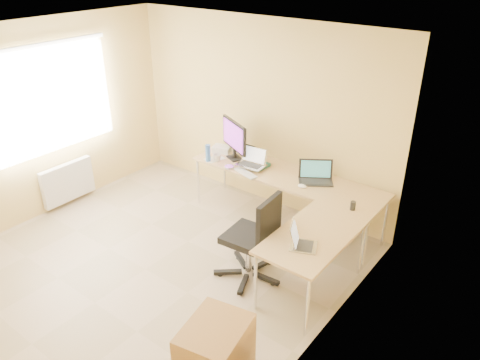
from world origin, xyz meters
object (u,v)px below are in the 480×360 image
Objects in this scene: keyboard at (245,173)px; water_bottle at (208,153)px; laptop_center at (251,157)px; desk_fan at (238,143)px; monitor at (234,140)px; laptop_black at (316,173)px; desk_return at (311,263)px; office_chair at (249,238)px; laptop_return at (304,238)px; desk_main at (285,199)px; mug at (217,158)px.

water_bottle is (-0.64, 0.00, 0.11)m from keyboard.
laptop_center reaches higher than desk_fan.
laptop_black is (1.25, 0.06, -0.14)m from monitor.
desk_return is 5.41× the size of water_bottle.
office_chair is (0.72, -0.89, -0.24)m from keyboard.
desk_return is 0.53m from laptop_return.
keyboard is 0.65m from water_bottle.
laptop_center is (-1.45, 0.87, 0.53)m from desk_return.
laptop_center is at bearing 119.87° from keyboard.
desk_return is 4.92× the size of desk_fan.
laptop_return is (2.08, -0.96, -0.02)m from water_bottle.
water_bottle is (-1.48, -0.35, -0.01)m from laptop_black.
laptop_return is (1.01, -1.26, 0.47)m from desk_main.
desk_return is 1.77m from laptop_center.
laptop_black is at bearing 7.49° from laptop_center.
monitor is 0.57m from keyboard.
laptop_black is (0.88, 0.18, -0.03)m from laptop_center.
laptop_return reaches higher than desk_main.
desk_return is at bearing 11.03° from office_chair.
desk_main is 6.87× the size of keyboard.
laptop_center reaches higher than desk_return.
monitor is 2.11× the size of laptop_return.
keyboard is (-0.43, -0.30, 0.37)m from desk_main.
monitor reaches higher than desk_main.
laptop_center reaches higher than desk_main.
office_chair is at bearing -20.43° from monitor.
water_bottle is 0.79× the size of laptop_return.
desk_main is 11.03× the size of water_bottle.
desk_return is at bearing -35.10° from laptop_center.
laptop_center is 1.53× the size of water_bottle.
office_chair is (1.23, -1.39, -0.36)m from desk_fan.
mug is 2.24m from laptop_return.
desk_main is 0.65m from laptop_black.
office_chair is at bearing -129.71° from laptop_black.
desk_main is 1.09m from desk_fan.
keyboard is at bearing 0.00° from water_bottle.
laptop_return is at bearing -9.66° from office_chair.
water_bottle reaches higher than laptop_return.
desk_return is (0.98, -1.00, 0.00)m from desk_main.
laptop_center reaches higher than laptop_black.
mug reaches higher than keyboard.
desk_fan is (-0.10, 0.21, -0.14)m from monitor.
laptop_return is at bearing -41.42° from laptop_center.
office_chair is at bearing -58.62° from laptop_center.
mug is (-0.51, -0.09, -0.11)m from laptop_center.
desk_return is at bearing -9.52° from keyboard.
office_chair reaches higher than mug.
laptop_return is at bearing -16.71° from keyboard.
desk_return is 2.22m from water_bottle.
office_chair reaches higher than laptop_return.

